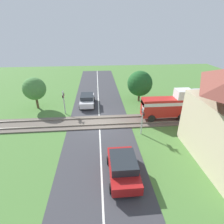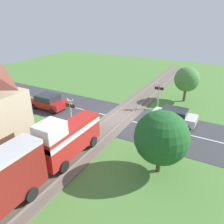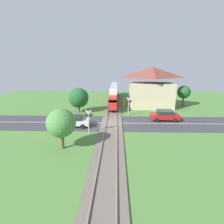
% 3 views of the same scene
% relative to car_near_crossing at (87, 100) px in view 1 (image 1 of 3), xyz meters
% --- Properties ---
extents(ground_plane, '(60.00, 60.00, 0.00)m').
position_rel_car_near_crossing_xyz_m(ground_plane, '(4.77, 1.44, -0.75)').
color(ground_plane, '#4C7A38').
extents(road_surface, '(48.00, 6.40, 0.02)m').
position_rel_car_near_crossing_xyz_m(road_surface, '(4.77, 1.44, -0.74)').
color(road_surface, '#38383D').
rests_on(road_surface, ground_plane).
extents(track_bed, '(2.80, 48.00, 0.24)m').
position_rel_car_near_crossing_xyz_m(track_bed, '(4.77, 1.44, -0.68)').
color(track_bed, '#665B51').
rests_on(track_bed, ground_plane).
extents(car_near_crossing, '(3.85, 1.88, 1.41)m').
position_rel_car_near_crossing_xyz_m(car_near_crossing, '(0.00, 0.00, 0.00)').
color(car_near_crossing, silver).
rests_on(car_near_crossing, ground_plane).
extents(car_far_side, '(3.85, 2.02, 1.50)m').
position_rel_car_near_crossing_xyz_m(car_far_side, '(12.24, 2.88, 0.03)').
color(car_far_side, '#A81919').
rests_on(car_far_side, ground_plane).
extents(crossing_signal_west_approach, '(0.90, 0.18, 2.85)m').
position_rel_car_near_crossing_xyz_m(crossing_signal_west_approach, '(2.30, -2.46, 1.09)').
color(crossing_signal_west_approach, '#B7B7B7').
rests_on(crossing_signal_west_approach, ground_plane).
extents(crossing_signal_east_approach, '(0.90, 0.18, 2.85)m').
position_rel_car_near_crossing_xyz_m(crossing_signal_east_approach, '(7.25, 5.34, 1.09)').
color(crossing_signal_east_approach, '#B7B7B7').
rests_on(crossing_signal_east_approach, ground_plane).
extents(pedestrian_by_station, '(0.39, 0.39, 1.59)m').
position_rel_car_near_crossing_xyz_m(pedestrian_by_station, '(6.65, 10.73, -0.03)').
color(pedestrian_by_station, gold).
rests_on(pedestrian_by_station, ground_plane).
extents(tree_roadside_hedge, '(3.28, 3.28, 4.08)m').
position_rel_car_near_crossing_xyz_m(tree_roadside_hedge, '(-0.84, 6.94, 1.69)').
color(tree_roadside_hedge, brown).
rests_on(tree_roadside_hedge, ground_plane).
extents(tree_beyond_track, '(2.69, 2.69, 3.87)m').
position_rel_car_near_crossing_xyz_m(tree_beyond_track, '(0.38, -6.11, 1.76)').
color(tree_beyond_track, brown).
rests_on(tree_beyond_track, ground_plane).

